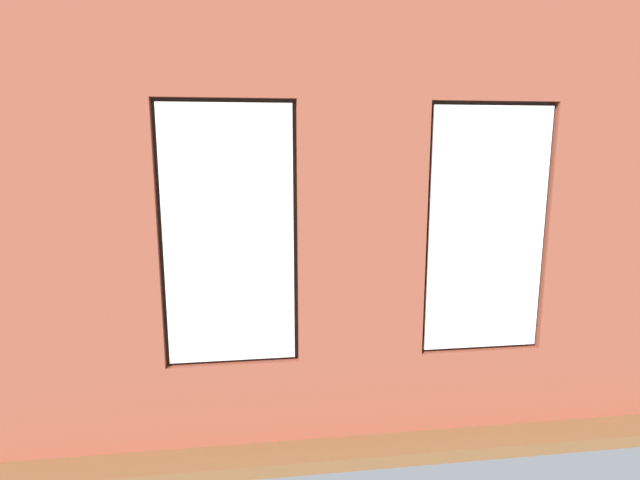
{
  "coord_description": "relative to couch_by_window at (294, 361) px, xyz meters",
  "views": [
    {
      "loc": [
        0.79,
        6.53,
        2.28
      ],
      "look_at": [
        -0.01,
        0.4,
        1.1
      ],
      "focal_mm": 28.0,
      "sensor_mm": 36.0,
      "label": 1
    }
  ],
  "objects": [
    {
      "name": "couch_by_window",
      "position": [
        0.0,
        0.0,
        0.0
      ],
      "size": [
        1.81,
        0.87,
        0.8
      ],
      "color": "black",
      "rests_on": "ground_plane"
    },
    {
      "name": "cup_ceramic",
      "position": [
        -0.14,
        -2.54,
        0.15
      ],
      "size": [
        0.08,
        0.08,
        0.1
      ],
      "primitive_type": "cylinder",
      "color": "#4C4C51",
      "rests_on": "coffee_table"
    },
    {
      "name": "tv_flatscreen",
      "position": [
        2.21,
        -2.72,
        0.57
      ],
      "size": [
        1.16,
        0.2,
        0.77
      ],
      "color": "black",
      "rests_on": "media_console"
    },
    {
      "name": "candle_jar",
      "position": [
        -0.61,
        -2.54,
        0.15
      ],
      "size": [
        0.08,
        0.08,
        0.1
      ],
      "primitive_type": "cylinder",
      "color": "#B7333D",
      "rests_on": "coffee_table"
    },
    {
      "name": "media_console",
      "position": [
        2.21,
        -2.71,
        -0.08
      ],
      "size": [
        0.96,
        0.42,
        0.51
      ],
      "primitive_type": "cube",
      "color": "black",
      "rests_on": "ground_plane"
    },
    {
      "name": "remote_gray",
      "position": [
        -0.52,
        -2.66,
        0.11
      ],
      "size": [
        0.06,
        0.17,
        0.02
      ],
      "primitive_type": "cube",
      "rotation": [
        0.0,
        0.0,
        3.2
      ],
      "color": "#59595B",
      "rests_on": "coffee_table"
    },
    {
      "name": "brick_wall_with_windows",
      "position": [
        -0.47,
        0.65,
        1.36
      ],
      "size": [
        6.06,
        0.3,
        3.4
      ],
      "color": "brown",
      "rests_on": "ground_plane"
    },
    {
      "name": "white_wall_right",
      "position": [
        2.51,
        -2.05,
        1.37
      ],
      "size": [
        0.1,
        5.56,
        3.4
      ],
      "primitive_type": "cube",
      "color": "white",
      "rests_on": "ground_plane"
    },
    {
      "name": "coffee_table",
      "position": [
        -0.52,
        -2.66,
        0.04
      ],
      "size": [
        1.24,
        0.79,
        0.43
      ],
      "color": "olive",
      "rests_on": "ground_plane"
    },
    {
      "name": "potted_plant_between_couches",
      "position": [
        -1.37,
        -0.04,
        0.38
      ],
      "size": [
        0.99,
        1.0,
        1.25
      ],
      "color": "#9E5638",
      "rests_on": "ground_plane"
    },
    {
      "name": "potted_plant_foreground_right",
      "position": [
        1.91,
        -4.48,
        0.39
      ],
      "size": [
        0.71,
        0.88,
        1.41
      ],
      "color": "gray",
      "rests_on": "ground_plane"
    },
    {
      "name": "potted_plant_by_left_couch",
      "position": [
        -2.4,
        -3.4,
        0.04
      ],
      "size": [
        0.33,
        0.33,
        0.58
      ],
      "color": "#47423D",
      "rests_on": "ground_plane"
    },
    {
      "name": "remote_black",
      "position": [
        -0.36,
        -2.76,
        0.11
      ],
      "size": [
        0.06,
        0.17,
        0.02
      ],
      "primitive_type": "cube",
      "rotation": [
        0.0,
        0.0,
        3.09
      ],
      "color": "black",
      "rests_on": "coffee_table"
    },
    {
      "name": "couch_left",
      "position": [
        -2.8,
        -2.04,
        -0.0
      ],
      "size": [
        0.91,
        1.84,
        0.8
      ],
      "rotation": [
        0.0,
        0.0,
        1.55
      ],
      "color": "black",
      "rests_on": "ground_plane"
    },
    {
      "name": "ground_plane",
      "position": [
        -0.47,
        -2.25,
        -0.38
      ],
      "size": [
        6.66,
        6.56,
        0.1
      ],
      "primitive_type": "cube",
      "color": "brown"
    },
    {
      "name": "potted_plant_near_tv",
      "position": [
        1.66,
        -1.78,
        0.37
      ],
      "size": [
        0.91,
        0.91,
        1.3
      ],
      "color": "beige",
      "rests_on": "ground_plane"
    }
  ]
}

